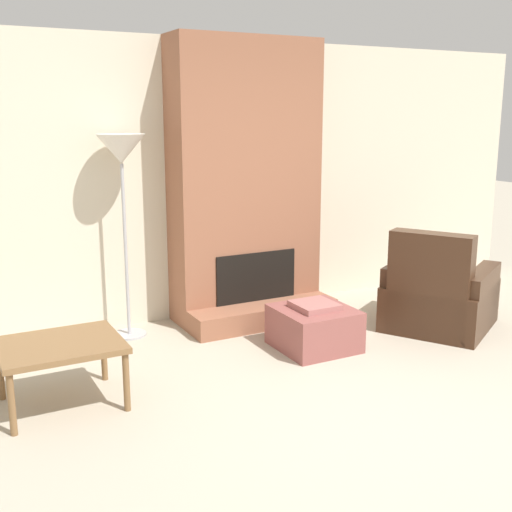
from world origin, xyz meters
The scene contains 7 objects.
ground_plane centered at (0.00, 0.00, 0.00)m, with size 24.00×24.00×0.00m, color #B2A893.
wall_back centered at (0.00, 2.85, 1.30)m, with size 7.11×0.06×2.60m, color beige.
fireplace centered at (0.00, 2.58, 1.23)m, with size 1.42×0.77×2.60m.
ottoman centered at (0.10, 1.52, 0.18)m, with size 0.61×0.62×0.39m.
armchair centered at (1.36, 1.41, 0.28)m, with size 1.25×1.22×0.94m.
side_table centered at (-1.99, 1.40, 0.40)m, with size 0.79×0.65×0.45m.
floor_lamp_left centered at (-1.19, 2.54, 1.55)m, with size 0.41×0.41×1.76m.
Camera 1 is at (-2.71, -2.76, 1.94)m, focal length 45.00 mm.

